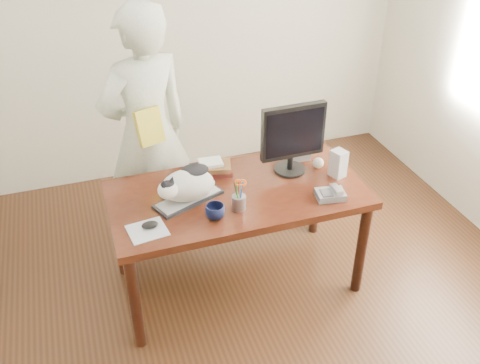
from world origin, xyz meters
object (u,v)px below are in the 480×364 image
Objects in this scene: pen_cup at (239,201)px; phone at (331,194)px; cat at (186,185)px; keyboard at (189,199)px; baseball at (318,163)px; mouse at (150,225)px; person at (147,135)px; coffee_mug at (215,212)px; speaker at (338,164)px; calculator at (297,152)px; desk at (234,204)px; book_stack at (213,168)px; monitor at (293,136)px.

pen_cup is 0.58m from phone.
cat is at bearing 147.96° from pen_cup.
baseball is at bearing -16.02° from keyboard.
mouse is 0.06× the size of person.
cat is 0.26m from coffee_mug.
speaker is 0.36m from calculator.
coffee_mug is 0.87m from baseball.
pen_cup is at bearing -54.10° from cat.
mouse is 0.55× the size of calculator.
desk is at bearing -154.49° from calculator.
mouse is (-0.27, -0.19, 0.01)m from keyboard.
book_stack is at bearing 166.58° from baseball.
calculator is at bearing 34.47° from coffee_mug.
calculator is at bearing 94.94° from speaker.
calculator is at bearing 141.59° from person.
desk is at bearing 109.58° from person.
cat is at bearing -172.14° from monitor.
cat is at bearing -165.00° from desk.
desk is at bearing 78.83° from pen_cup.
speaker is at bearing -9.51° from desk.
mouse is (-0.54, -0.01, -0.04)m from pen_cup.
pen_cup reaches higher than baseball.
cat is 5.46× the size of baseball.
calculator reaches higher than keyboard.
book_stack is at bearing 114.96° from desk.
calculator is at bearing 54.13° from monitor.
desk is 7.56× the size of pen_cup.
desk is 0.42m from coffee_mug.
phone is (0.85, -0.24, -0.10)m from cat.
baseball is 0.39× the size of calculator.
mouse is at bearing 175.56° from coffee_mug.
desk is 15.58× the size of mouse.
book_stack is (-0.68, 0.16, 0.00)m from baseball.
book_stack is at bearing 149.48° from phone.
mouse is at bearing -166.56° from cat.
cat is 1.53× the size of book_stack.
phone reaches higher than calculator.
pen_cup is (0.28, -0.17, -0.07)m from cat.
keyboard is at bearing -172.53° from monitor.
mouse reaches higher than desk.
cat is (-0.01, -0.01, 0.11)m from keyboard.
phone is 0.79m from book_stack.
desk is at bearing -177.24° from monitor.
mouse is (-0.59, -0.27, 0.17)m from desk.
desk is at bearing 55.13° from coffee_mug.
pen_cup is 0.44m from book_stack.
cat is 0.84× the size of monitor.
pen_cup is at bearing 15.00° from coffee_mug.
speaker is (0.73, 0.15, 0.03)m from pen_cup.
phone is at bearing -102.96° from baseball.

